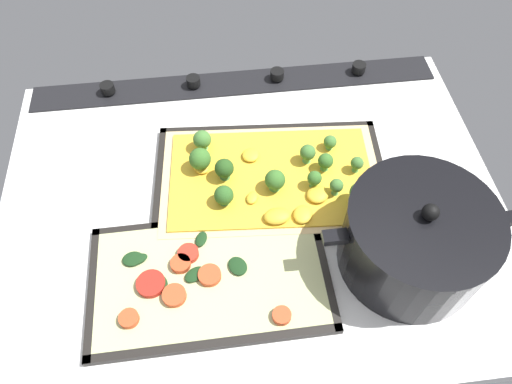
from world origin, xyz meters
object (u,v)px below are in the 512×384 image
at_px(baking_tray_front, 271,181).
at_px(cooking_pot, 416,239).
at_px(broccoli_pizza, 271,177).
at_px(baking_tray_back, 210,279).
at_px(veggie_pizza_back, 205,278).

distance_m(baking_tray_front, cooking_pot, 0.26).
distance_m(broccoli_pizza, baking_tray_back, 0.21).
distance_m(baking_tray_front, broccoli_pizza, 0.02).
relative_size(baking_tray_back, cooking_pot, 1.28).
bearing_deg(broccoli_pizza, baking_tray_front, -107.71).
relative_size(baking_tray_back, veggie_pizza_back, 1.07).
distance_m(baking_tray_back, veggie_pizza_back, 0.01).
xyz_separation_m(veggie_pizza_back, cooking_pot, (-0.31, -0.00, 0.05)).
height_order(broccoli_pizza, baking_tray_back, broccoli_pizza).
xyz_separation_m(baking_tray_front, cooking_pot, (-0.19, 0.17, 0.06)).
bearing_deg(broccoli_pizza, veggie_pizza_back, 54.06).
xyz_separation_m(baking_tray_front, baking_tray_back, (0.12, 0.17, 0.00)).
bearing_deg(broccoli_pizza, baking_tray_back, 55.51).
bearing_deg(veggie_pizza_back, baking_tray_front, -125.72).
distance_m(broccoli_pizza, cooking_pot, 0.26).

